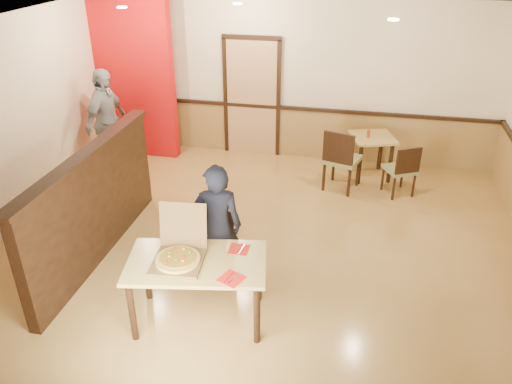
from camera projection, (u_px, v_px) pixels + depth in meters
floor at (255, 263)px, 6.33m from camera, size 7.00×7.00×0.00m
ceiling at (255, 36)px, 5.02m from camera, size 7.00×7.00×0.00m
wall_back at (297, 81)px, 8.70m from camera, size 7.00×0.00×7.00m
wainscot_back at (295, 133)px, 9.12m from camera, size 7.00×0.04×0.90m
chair_rail_back at (296, 108)px, 8.88m from camera, size 7.00×0.06×0.06m
back_door at (252, 98)px, 8.97m from camera, size 0.90×0.06×2.10m
booth_partition at (94, 204)px, 6.18m from camera, size 0.20×3.10×1.44m
red_accent_panel at (130, 79)px, 8.80m from camera, size 1.60×0.20×2.78m
spot_a at (122, 7)px, 7.00m from camera, size 0.14×0.14×0.02m
spot_b at (237, 4)px, 7.33m from camera, size 0.14×0.14×0.02m
spot_c at (393, 19)px, 6.06m from camera, size 0.14×0.14×0.02m
main_table at (197, 270)px, 5.14m from camera, size 1.54×1.05×0.76m
diner_chair at (219, 244)px, 5.91m from camera, size 0.52×0.52×0.83m
side_chair_left at (341, 158)px, 7.84m from camera, size 0.64×0.64×1.03m
side_chair_right at (402, 168)px, 7.73m from camera, size 0.57×0.57×0.85m
side_table at (372, 146)px, 8.30m from camera, size 0.85×0.85×0.72m
diner at (217, 227)px, 5.63m from camera, size 0.64×0.50×1.55m
passerby at (107, 122)px, 8.32m from camera, size 0.54×1.09×1.79m
pizza_box at (179, 255)px, 5.07m from camera, size 0.55×0.63×0.53m
pizza at (178, 259)px, 5.03m from camera, size 0.53×0.53×0.03m
napkin_near at (231, 279)px, 4.83m from camera, size 0.29×0.29×0.01m
napkin_far at (239, 249)px, 5.27m from camera, size 0.21×0.21×0.01m
condiment at (368, 133)px, 8.15m from camera, size 0.05×0.05×0.13m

